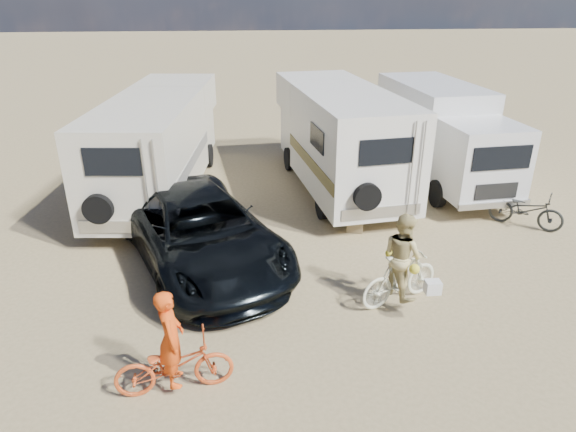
{
  "coord_description": "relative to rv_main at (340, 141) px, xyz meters",
  "views": [
    {
      "loc": [
        -2.6,
        -8.06,
        5.74
      ],
      "look_at": [
        -1.7,
        1.71,
        1.3
      ],
      "focal_mm": 31.57,
      "sensor_mm": 36.0,
      "label": 1
    }
  ],
  "objects": [
    {
      "name": "ground",
      "position": [
        -0.32,
        -6.53,
        -1.53
      ],
      "size": [
        140.0,
        140.0,
        0.0
      ],
      "primitive_type": "plane",
      "color": "tan",
      "rests_on": "ground"
    },
    {
      "name": "rv_main",
      "position": [
        0.0,
        0.0,
        0.0
      ],
      "size": [
        3.29,
        7.14,
        3.06
      ],
      "primitive_type": null,
      "rotation": [
        0.0,
        0.0,
        0.13
      ],
      "color": "white",
      "rests_on": "ground"
    },
    {
      "name": "rv_left",
      "position": [
        -5.38,
        0.24,
        -0.08
      ],
      "size": [
        3.09,
        8.14,
        2.91
      ],
      "primitive_type": null,
      "rotation": [
        0.0,
        0.0,
        -0.1
      ],
      "color": "beige",
      "rests_on": "ground"
    },
    {
      "name": "box_truck",
      "position": [
        3.33,
        0.3,
        -0.04
      ],
      "size": [
        2.71,
        6.55,
        2.98
      ],
      "primitive_type": null,
      "rotation": [
        0.0,
        0.0,
        0.09
      ],
      "color": "silver",
      "rests_on": "ground"
    },
    {
      "name": "dark_suv",
      "position": [
        -3.94,
        -4.35,
        -0.72
      ],
      "size": [
        4.72,
        6.43,
        1.62
      ],
      "primitive_type": "imported",
      "rotation": [
        0.0,
        0.0,
        0.39
      ],
      "color": "black",
      "rests_on": "ground"
    },
    {
      "name": "bike_man",
      "position": [
        -4.09,
        -8.35,
        -1.05
      ],
      "size": [
        1.88,
        0.86,
        0.95
      ],
      "primitive_type": "imported",
      "rotation": [
        0.0,
        0.0,
        1.7
      ],
      "color": "#BF451A",
      "rests_on": "ground"
    },
    {
      "name": "bike_woman",
      "position": [
        0.07,
        -6.29,
        -0.98
      ],
      "size": [
        1.88,
        1.21,
        1.1
      ],
      "primitive_type": "imported",
      "rotation": [
        0.0,
        0.0,
        1.99
      ],
      "color": "beige",
      "rests_on": "ground"
    },
    {
      "name": "rider_man",
      "position": [
        -4.09,
        -8.35,
        -0.72
      ],
      "size": [
        0.46,
        0.64,
        1.62
      ],
      "primitive_type": "imported",
      "rotation": [
        0.0,
        0.0,
        1.7
      ],
      "color": "#E74810",
      "rests_on": "ground"
    },
    {
      "name": "rider_woman",
      "position": [
        0.07,
        -6.29,
        -0.66
      ],
      "size": [
        0.94,
        1.03,
        1.73
      ],
      "primitive_type": "imported",
      "rotation": [
        0.0,
        0.0,
        1.99
      ],
      "color": "tan",
      "rests_on": "ground"
    },
    {
      "name": "bike_parked",
      "position": [
        4.35,
        -3.19,
        -1.05
      ],
      "size": [
        1.85,
        1.59,
        0.96
      ],
      "primitive_type": "imported",
      "rotation": [
        0.0,
        0.0,
        0.94
      ],
      "color": "black",
      "rests_on": "ground"
    },
    {
      "name": "cooler",
      "position": [
        -2.91,
        -4.04,
        -1.29
      ],
      "size": [
        0.67,
        0.55,
        0.48
      ],
      "primitive_type": "cube",
      "rotation": [
        0.0,
        0.0,
        0.2
      ],
      "color": "teal",
      "rests_on": "ground"
    },
    {
      "name": "crate",
      "position": [
        -0.1,
        -3.01,
        -1.37
      ],
      "size": [
        0.5,
        0.5,
        0.33
      ],
      "primitive_type": "cube",
      "rotation": [
        0.0,
        0.0,
        -0.27
      ],
      "color": "olive",
      "rests_on": "ground"
    }
  ]
}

